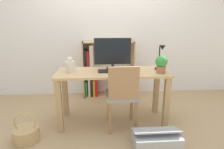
# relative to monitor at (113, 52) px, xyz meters

# --- Properties ---
(ground_plane) EXTENTS (10.00, 10.00, 0.00)m
(ground_plane) POSITION_rel_monitor_xyz_m (-0.01, -0.13, -0.96)
(ground_plane) COLOR tan
(wall_back) EXTENTS (8.00, 0.05, 2.60)m
(wall_back) POSITION_rel_monitor_xyz_m (-0.01, 1.00, 0.34)
(wall_back) COLOR white
(wall_back) RESTS_ON ground_plane
(desk) EXTENTS (1.48, 0.56, 0.73)m
(desk) POSITION_rel_monitor_xyz_m (-0.01, -0.13, -0.38)
(desk) COLOR tan
(desk) RESTS_ON ground_plane
(monitor) EXTENTS (0.50, 0.18, 0.43)m
(monitor) POSITION_rel_monitor_xyz_m (0.00, 0.00, 0.00)
(monitor) COLOR #232326
(monitor) RESTS_ON desk
(keyboard) EXTENTS (0.35, 0.15, 0.02)m
(keyboard) POSITION_rel_monitor_xyz_m (-0.03, -0.15, -0.22)
(keyboard) COLOR black
(keyboard) RESTS_ON desk
(vase) EXTENTS (0.13, 0.13, 0.20)m
(vase) POSITION_rel_monitor_xyz_m (-0.56, -0.12, -0.15)
(vase) COLOR silver
(vase) RESTS_ON desk
(desk_lamp) EXTENTS (0.10, 0.19, 0.34)m
(desk_lamp) POSITION_rel_monitor_xyz_m (0.63, -0.13, -0.02)
(desk_lamp) COLOR black
(desk_lamp) RESTS_ON desk
(potted_plant) EXTENTS (0.15, 0.15, 0.23)m
(potted_plant) POSITION_rel_monitor_xyz_m (0.60, -0.26, -0.11)
(potted_plant) COLOR #9E6647
(potted_plant) RESTS_ON desk
(chair) EXTENTS (0.40, 0.40, 0.87)m
(chair) POSITION_rel_monitor_xyz_m (0.10, -0.36, -0.47)
(chair) COLOR gray
(chair) RESTS_ON ground_plane
(bookshelf) EXTENTS (0.92, 0.28, 1.03)m
(bookshelf) POSITION_rel_monitor_xyz_m (-0.19, 0.82, -0.49)
(bookshelf) COLOR tan
(bookshelf) RESTS_ON ground_plane
(basket) EXTENTS (0.30, 0.30, 0.36)m
(basket) POSITION_rel_monitor_xyz_m (-1.06, -0.53, -0.87)
(basket) COLOR tan
(basket) RESTS_ON ground_plane
(storage_box) EXTENTS (0.52, 0.34, 0.25)m
(storage_box) POSITION_rel_monitor_xyz_m (0.43, -0.77, -0.86)
(storage_box) COLOR #999EA3
(storage_box) RESTS_ON ground_plane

